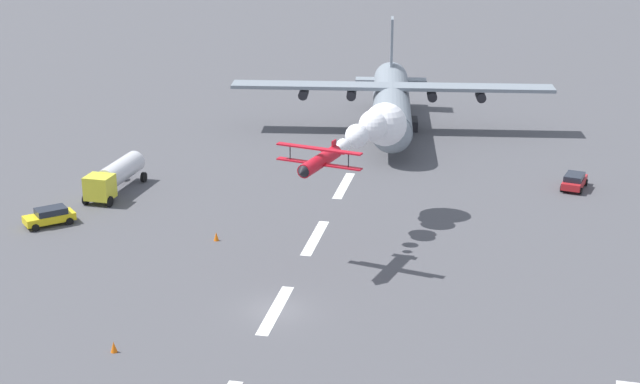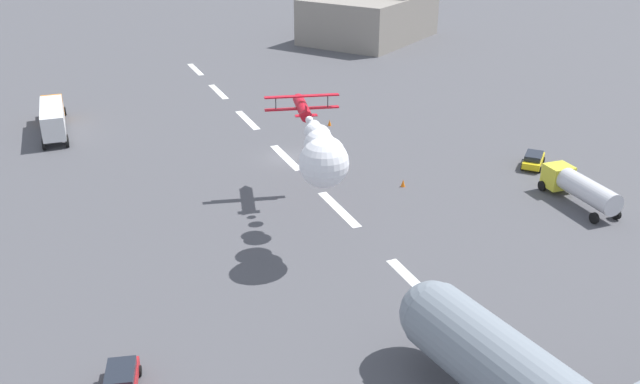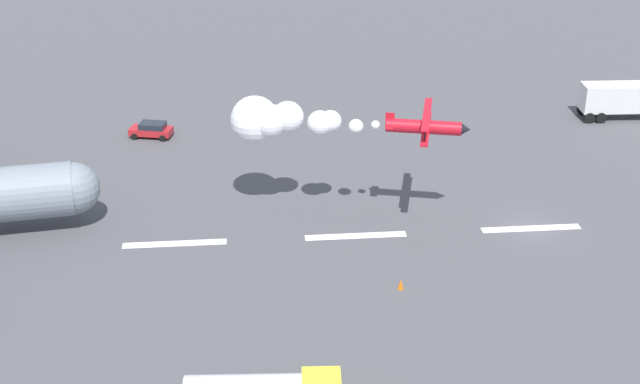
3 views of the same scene
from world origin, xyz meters
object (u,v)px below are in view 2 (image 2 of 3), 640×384
at_px(stunt_biplane_red, 321,150).
at_px(airport_staff_sedan, 534,159).
at_px(semi_truck_orange, 53,116).
at_px(fuel_tanker_truck, 580,187).
at_px(followme_car_yellow, 121,381).
at_px(traffic_cone_near, 330,123).
at_px(traffic_cone_far, 403,183).

xyz_separation_m(stunt_biplane_red, airport_staff_sedan, (-6.76, 27.39, -7.50)).
relative_size(semi_truck_orange, fuel_tanker_truck, 1.56).
relative_size(fuel_tanker_truck, airport_staff_sedan, 2.04).
xyz_separation_m(semi_truck_orange, fuel_tanker_truck, (40.44, 43.89, -0.38)).
height_order(fuel_tanker_truck, followme_car_yellow, fuel_tanker_truck).
relative_size(stunt_biplane_red, followme_car_yellow, 4.16).
bearing_deg(fuel_tanker_truck, semi_truck_orange, -132.66).
distance_m(semi_truck_orange, traffic_cone_near, 33.39).
bearing_deg(followme_car_yellow, stunt_biplane_red, 124.21).
relative_size(followme_car_yellow, traffic_cone_near, 5.86).
height_order(stunt_biplane_red, fuel_tanker_truck, stunt_biplane_red).
distance_m(semi_truck_orange, fuel_tanker_truck, 59.68).
relative_size(semi_truck_orange, airport_staff_sedan, 3.19).
bearing_deg(stunt_biplane_red, traffic_cone_near, 154.97).
relative_size(semi_truck_orange, followme_car_yellow, 3.16).
bearing_deg(airport_staff_sedan, stunt_biplane_red, -76.13).
bearing_deg(traffic_cone_far, traffic_cone_near, 177.74).
height_order(stunt_biplane_red, followme_car_yellow, stunt_biplane_red).
xyz_separation_m(airport_staff_sedan, traffic_cone_far, (-0.77, -15.33, -0.44)).
xyz_separation_m(followme_car_yellow, airport_staff_sedan, (-18.98, 45.35, 0.00)).
bearing_deg(traffic_cone_far, semi_truck_orange, -134.67).
distance_m(fuel_tanker_truck, airport_staff_sedan, 9.50).
height_order(followme_car_yellow, traffic_cone_near, followme_car_yellow).
height_order(fuel_tanker_truck, airport_staff_sedan, fuel_tanker_truck).
xyz_separation_m(semi_truck_orange, traffic_cone_near, (10.53, 31.64, -1.74)).
height_order(fuel_tanker_truck, traffic_cone_near, fuel_tanker_truck).
bearing_deg(traffic_cone_near, airport_staff_sedan, 35.04).
xyz_separation_m(semi_truck_orange, airport_staff_sedan, (31.27, 46.18, -1.30)).
distance_m(stunt_biplane_red, fuel_tanker_truck, 26.06).
relative_size(fuel_tanker_truck, traffic_cone_near, 11.87).
relative_size(stunt_biplane_red, traffic_cone_far, 24.40).
bearing_deg(airport_staff_sedan, semi_truck_orange, -124.11).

